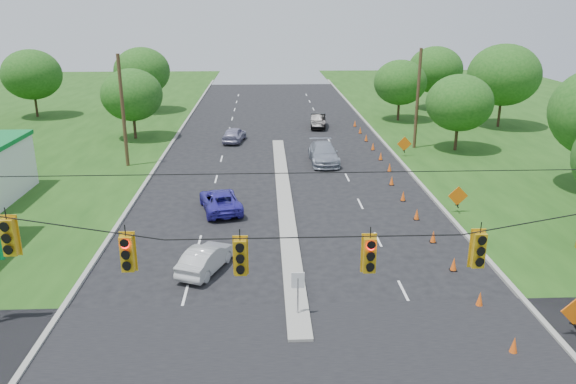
{
  "coord_description": "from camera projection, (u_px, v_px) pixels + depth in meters",
  "views": [
    {
      "loc": [
        -1.32,
        -14.81,
        12.48
      ],
      "look_at": [
        -0.05,
        14.29,
        2.8
      ],
      "focal_mm": 35.0,
      "sensor_mm": 36.0,
      "label": 1
    }
  ],
  "objects": [
    {
      "name": "curb_left",
      "position": [
        158.0,
        166.0,
        46.06
      ],
      "size": [
        0.25,
        110.0,
        0.16
      ],
      "primitive_type": "cube",
      "color": "gray",
      "rests_on": "ground"
    },
    {
      "name": "cone_2",
      "position": [
        454.0,
        264.0,
        27.73
      ],
      "size": [
        0.32,
        0.32,
        0.7
      ],
      "primitive_type": "cone",
      "color": "#F95D14",
      "rests_on": "ground"
    },
    {
      "name": "utility_pole_far_right",
      "position": [
        418.0,
        99.0,
        50.31
      ],
      "size": [
        0.28,
        0.28,
        9.0
      ],
      "primitive_type": "cylinder",
      "color": "#422D1C",
      "rests_on": "ground"
    },
    {
      "name": "tree_12",
      "position": [
        400.0,
        82.0,
        62.75
      ],
      "size": [
        5.88,
        5.88,
        6.86
      ],
      "color": "black",
      "rests_on": "ground"
    },
    {
      "name": "utility_pole_far_left",
      "position": [
        123.0,
        112.0,
        44.54
      ],
      "size": [
        0.28,
        0.28,
        9.0
      ],
      "primitive_type": "cylinder",
      "color": "#422D1C",
      "rests_on": "ground"
    },
    {
      "name": "work_sign_0",
      "position": [
        576.0,
        312.0,
        21.93
      ],
      "size": [
        1.27,
        0.58,
        1.37
      ],
      "color": "black",
      "rests_on": "ground"
    },
    {
      "name": "signal_span",
      "position": [
        312.0,
        292.0,
        15.51
      ],
      "size": [
        25.6,
        0.32,
        9.0
      ],
      "color": "#422D1C",
      "rests_on": "ground"
    },
    {
      "name": "tree_11",
      "position": [
        435.0,
        70.0,
        69.44
      ],
      "size": [
        6.72,
        6.72,
        7.84
      ],
      "color": "black",
      "rests_on": "ground"
    },
    {
      "name": "silver_car_oncoming",
      "position": [
        234.0,
        134.0,
        53.97
      ],
      "size": [
        2.44,
        4.46,
        1.44
      ],
      "primitive_type": "imported",
      "rotation": [
        0.0,
        0.0,
        2.96
      ],
      "color": "#8784A5",
      "rests_on": "ground"
    },
    {
      "name": "tree_10",
      "position": [
        504.0,
        75.0,
        58.98
      ],
      "size": [
        7.56,
        7.56,
        8.82
      ],
      "color": "black",
      "rests_on": "ground"
    },
    {
      "name": "tree_6",
      "position": [
        142.0,
        71.0,
        67.95
      ],
      "size": [
        6.72,
        6.72,
        7.84
      ],
      "color": "black",
      "rests_on": "ground"
    },
    {
      "name": "blue_pickup",
      "position": [
        220.0,
        201.0,
        35.8
      ],
      "size": [
        3.29,
        5.23,
        1.34
      ],
      "primitive_type": "imported",
      "rotation": [
        0.0,
        0.0,
        3.38
      ],
      "color": "#342BA9",
      "rests_on": "ground"
    },
    {
      "name": "median",
      "position": [
        284.0,
        200.0,
        37.94
      ],
      "size": [
        1.0,
        34.0,
        0.18
      ],
      "primitive_type": "cube",
      "color": "gray",
      "rests_on": "ground"
    },
    {
      "name": "work_sign_2",
      "position": [
        404.0,
        145.0,
        48.47
      ],
      "size": [
        1.27,
        0.58,
        1.37
      ],
      "color": "black",
      "rests_on": "ground"
    },
    {
      "name": "tree_4",
      "position": [
        32.0,
        75.0,
        64.61
      ],
      "size": [
        6.72,
        6.72,
        7.84
      ],
      "color": "black",
      "rests_on": "ground"
    },
    {
      "name": "cone_10",
      "position": [
        366.0,
        138.0,
        54.3
      ],
      "size": [
        0.32,
        0.32,
        0.7
      ],
      "primitive_type": "cone",
      "color": "#F95D14",
      "rests_on": "ground"
    },
    {
      "name": "cone_9",
      "position": [
        373.0,
        146.0,
        50.98
      ],
      "size": [
        0.32,
        0.32,
        0.7
      ],
      "primitive_type": "cone",
      "color": "#F95D14",
      "rests_on": "ground"
    },
    {
      "name": "silver_car_far",
      "position": [
        324.0,
        153.0,
        46.71
      ],
      "size": [
        2.32,
        5.58,
        1.61
      ],
      "primitive_type": "imported",
      "rotation": [
        0.0,
        0.0,
        0.01
      ],
      "color": "#8C93A3",
      "rests_on": "ground"
    },
    {
      "name": "white_sedan",
      "position": [
        206.0,
        258.0,
        27.65
      ],
      "size": [
        2.74,
        4.18,
        1.3
      ],
      "primitive_type": "imported",
      "rotation": [
        0.0,
        0.0,
        2.76
      ],
      "color": "#BEBEBE",
      "rests_on": "ground"
    },
    {
      "name": "cone_0",
      "position": [
        514.0,
        345.0,
        21.1
      ],
      "size": [
        0.32,
        0.32,
        0.7
      ],
      "primitive_type": "cone",
      "color": "#F95D14",
      "rests_on": "ground"
    },
    {
      "name": "cone_4",
      "position": [
        417.0,
        214.0,
        34.37
      ],
      "size": [
        0.32,
        0.32,
        0.7
      ],
      "primitive_type": "cone",
      "color": "#F95D14",
      "rests_on": "ground"
    },
    {
      "name": "curb_right",
      "position": [
        401.0,
        163.0,
        46.89
      ],
      "size": [
        0.25,
        110.0,
        0.16
      ],
      "primitive_type": "cube",
      "color": "gray",
      "rests_on": "ground"
    },
    {
      "name": "cone_12",
      "position": [
        355.0,
        123.0,
        60.94
      ],
      "size": [
        0.32,
        0.32,
        0.7
      ],
      "primitive_type": "cone",
      "color": "#F95D14",
      "rests_on": "ground"
    },
    {
      "name": "work_sign_1",
      "position": [
        458.0,
        197.0,
        35.2
      ],
      "size": [
        1.27,
        0.58,
        1.37
      ],
      "color": "black",
      "rests_on": "ground"
    },
    {
      "name": "median_sign",
      "position": [
        298.0,
        285.0,
        23.26
      ],
      "size": [
        0.55,
        0.06,
        2.05
      ],
      "color": "gray",
      "rests_on": "ground"
    },
    {
      "name": "cone_7",
      "position": [
        390.0,
        167.0,
        44.35
      ],
      "size": [
        0.32,
        0.32,
        0.7
      ],
      "primitive_type": "cone",
      "color": "#F95D14",
      "rests_on": "ground"
    },
    {
      "name": "dark_car_receding",
      "position": [
        318.0,
        121.0,
        60.27
      ],
      "size": [
        1.96,
        4.56,
        1.46
      ],
      "primitive_type": "imported",
      "rotation": [
        0.0,
        0.0,
        -0.09
      ],
      "color": "black",
      "rests_on": "ground"
    },
    {
      "name": "tree_5",
      "position": [
        132.0,
        95.0,
        54.01
      ],
      "size": [
        5.88,
        5.88,
        6.86
      ],
      "color": "black",
      "rests_on": "ground"
    },
    {
      "name": "tree_9",
      "position": [
        459.0,
        103.0,
        49.56
      ],
      "size": [
        5.88,
        5.88,
        6.86
      ],
      "color": "black",
      "rests_on": "ground"
    },
    {
      "name": "cone_3",
      "position": [
        433.0,
        236.0,
        31.05
      ],
      "size": [
        0.32,
        0.32,
        0.7
      ],
      "primitive_type": "cone",
      "color": "#F95D14",
      "rests_on": "ground"
    },
    {
      "name": "cone_1",
      "position": [
        480.0,
        299.0,
        24.41
      ],
      "size": [
        0.32,
        0.32,
        0.7
      ],
      "primitive_type": "cone",
      "color": "#F95D14",
      "rests_on": "ground"
    },
    {
      "name": "cone_6",
      "position": [
        392.0,
        180.0,
        41.0
      ],
      "size": [
        0.32,
        0.32,
        0.7
      ],
      "primitive_type": "cone",
      "color": "#F95D14",
      "rests_on": "ground"
    },
    {
      "name": "cone_8",
      "position": [
        381.0,
        156.0,
        47.67
      ],
      "size": [
        0.32,
        0.32,
        0.7
      ],
      "primitive_type": "cone",
      "color": "#F95D14",
      "rests_on": "ground"
    },
    {
      "name": "cone_5",
      "position": [
        403.0,
        196.0,
        37.69
      ],
      "size": [
        0.32,
        0.32,
        0.7
      ],
      "primitive_type": "cone",
      "color": "#F95D14",
      "rests_on": "ground"
    },
    {
      "name": "cone_11",
      "position": [
        360.0,
        130.0,
        57.62
      ],
      "size": [
        0.32,
        0.32,
        0.7
      ],
      "primitive_type": "cone",
      "color": "#F95D14",
      "rests_on": "ground"
    }
  ]
}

